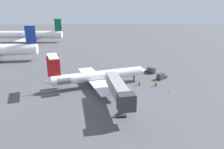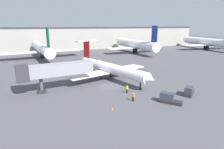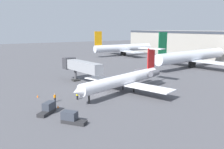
# 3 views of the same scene
# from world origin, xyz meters

# --- Properties ---
(ground_plane) EXTENTS (400.00, 400.00, 0.10)m
(ground_plane) POSITION_xyz_m (0.00, 0.00, -0.05)
(ground_plane) COLOR #4C4C51
(regional_jet) EXTENTS (23.63, 29.00, 9.53)m
(regional_jet) POSITION_xyz_m (1.38, 6.53, 3.07)
(regional_jet) COLOR white
(regional_jet) RESTS_ON ground_plane
(jet_bridge) EXTENTS (16.28, 5.02, 6.26)m
(jet_bridge) POSITION_xyz_m (-13.30, 1.40, 4.57)
(jet_bridge) COLOR gray
(jet_bridge) RESTS_ON ground_plane
(ground_crew_marshaller) EXTENTS (0.46, 0.36, 1.69)m
(ground_crew_marshaller) POSITION_xyz_m (1.28, -5.60, 0.86)
(ground_crew_marshaller) COLOR black
(ground_crew_marshaller) RESTS_ON ground_plane
(ground_crew_loader) EXTENTS (0.42, 0.48, 1.69)m
(ground_crew_loader) POSITION_xyz_m (0.44, -10.10, 0.86)
(ground_crew_loader) COLOR black
(ground_crew_loader) RESTS_ON ground_plane
(baggage_tug_lead) EXTENTS (3.69, 3.93, 1.90)m
(baggage_tug_lead) POSITION_xyz_m (6.21, -13.18, 0.84)
(baggage_tug_lead) COLOR #262628
(baggage_tug_lead) RESTS_ON ground_plane
(baggage_tug_trailing) EXTENTS (4.00, 3.59, 1.90)m
(baggage_tug_trailing) POSITION_xyz_m (12.55, -11.38, 0.84)
(baggage_tug_trailing) COLOR #262628
(baggage_tug_trailing) RESTS_ON ground_plane
(traffic_cone_near) EXTENTS (0.36, 0.36, 0.55)m
(traffic_cone_near) POSITION_xyz_m (-4.65, -12.27, 0.28)
(traffic_cone_near) COLOR orange
(traffic_cone_near) RESTS_ON ground_plane
(traffic_cone_mid) EXTENTS (0.36, 0.36, 0.55)m
(traffic_cone_mid) POSITION_xyz_m (4.44, -10.82, 0.28)
(traffic_cone_mid) COLOR orange
(traffic_cone_mid) RESTS_ON ground_plane
(parked_airliner_west_end) EXTENTS (28.92, 34.35, 13.12)m
(parked_airliner_west_end) POSITION_xyz_m (-61.04, 47.67, 4.16)
(parked_airliner_west_end) COLOR silver
(parked_airliner_west_end) RESTS_ON ground_plane
(parked_airliner_west_mid) EXTENTS (33.76, 39.78, 13.44)m
(parked_airliner_west_mid) POSITION_xyz_m (-14.68, 47.95, 4.31)
(parked_airliner_west_mid) COLOR silver
(parked_airliner_west_mid) RESTS_ON ground_plane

